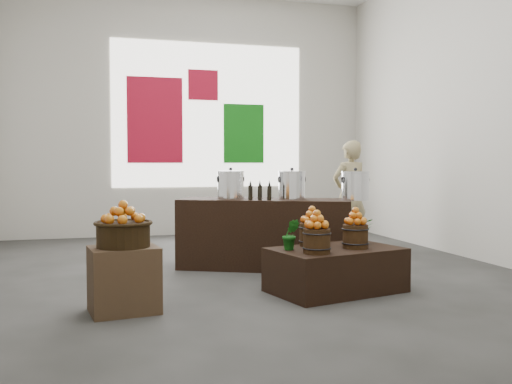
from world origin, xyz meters
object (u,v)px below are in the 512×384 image
object	(u,v)px
crate	(124,279)
stock_pot_left	(231,186)
stock_pot_right	(355,186)
shopper	(350,194)
display_table	(336,270)
wicker_basket	(123,235)
stock_pot_center	(292,186)
counter	(265,234)

from	to	relation	value
crate	stock_pot_left	bearing A→B (deg)	53.02
stock_pot_right	shopper	distance (m)	1.83
crate	display_table	distance (m)	1.96
stock_pot_right	shopper	size ratio (longest dim) A/B	0.20
wicker_basket	stock_pot_right	xyz separation A→B (m)	(2.56, 1.10, 0.32)
crate	shopper	bearing A→B (deg)	40.39
crate	stock_pot_center	world-z (taller)	stock_pot_center
stock_pot_left	stock_pot_right	distance (m)	1.41
wicker_basket	shopper	xyz separation A→B (m)	(3.27, 2.78, 0.13)
display_table	shopper	distance (m)	2.95
crate	wicker_basket	world-z (taller)	wicker_basket
counter	stock_pot_left	xyz separation A→B (m)	(-0.36, 0.17, 0.55)
stock_pot_center	shopper	world-z (taller)	shopper
display_table	shopper	bearing A→B (deg)	48.66
wicker_basket	counter	xyz separation A→B (m)	(1.64, 1.53, -0.23)
crate	stock_pot_right	bearing A→B (deg)	23.33
counter	stock_pot_left	distance (m)	0.68
crate	display_table	world-z (taller)	crate
crate	wicker_basket	bearing A→B (deg)	0.00
display_table	stock_pot_right	world-z (taller)	stock_pot_right
stock_pot_left	shopper	xyz separation A→B (m)	(1.99, 1.09, -0.18)
display_table	stock_pot_right	xyz separation A→B (m)	(0.62, 0.89, 0.74)
stock_pot_left	wicker_basket	bearing A→B (deg)	-126.98
counter	stock_pot_right	bearing A→B (deg)	0.00
stock_pot_center	stock_pot_right	bearing A→B (deg)	-24.93
wicker_basket	crate	bearing A→B (deg)	0.00
wicker_basket	display_table	bearing A→B (deg)	6.27
crate	stock_pot_right	world-z (taller)	stock_pot_right
display_table	stock_pot_center	distance (m)	1.40
wicker_basket	display_table	xyz separation A→B (m)	(1.94, 0.21, -0.42)
stock_pot_center	shopper	size ratio (longest dim) A/B	0.20
stock_pot_left	stock_pot_right	size ratio (longest dim) A/B	1.00
display_table	stock_pot_right	bearing A→B (deg)	41.33
crate	counter	distance (m)	2.25
stock_pot_left	shopper	world-z (taller)	shopper
counter	stock_pot_center	distance (m)	0.63
wicker_basket	stock_pot_right	bearing A→B (deg)	23.33
display_table	shopper	world-z (taller)	shopper
shopper	crate	bearing A→B (deg)	30.78
display_table	shopper	xyz separation A→B (m)	(1.33, 2.57, 0.55)
counter	display_table	bearing A→B (deg)	-52.07
stock_pot_right	wicker_basket	bearing A→B (deg)	-156.67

